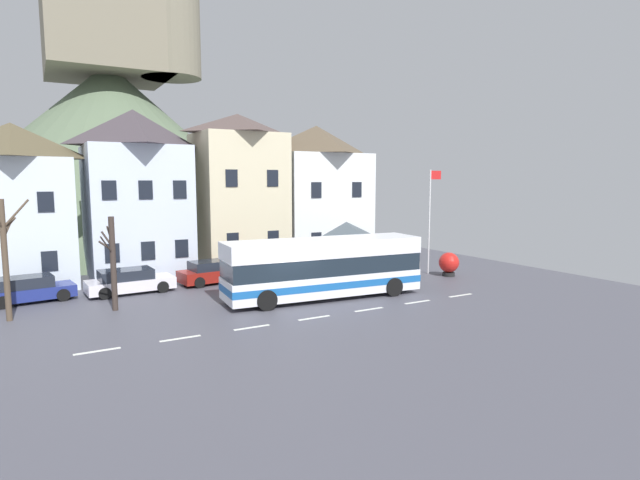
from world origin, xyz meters
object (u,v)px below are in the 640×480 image
object	(u,v)px
townhouse_03	(316,194)
parked_car_02	(378,257)
transit_bus	(324,268)
bare_tree_01	(5,256)
townhouse_00	(16,206)
pedestrian_03	(417,270)
bus_shelter	(346,231)
parked_car_00	(129,281)
flagpole	(430,214)
townhouse_01	(136,194)
parked_car_03	(304,263)
public_bench	(312,265)
pedestrian_02	(378,266)
parked_car_01	(30,289)
hilltop_castle	(112,148)
harbour_buoy	(449,263)
parked_car_04	(215,272)
pedestrian_00	(365,267)
pedestrian_01	(404,264)
townhouse_02	(239,192)
bare_tree_00	(113,262)

from	to	relation	value
townhouse_03	parked_car_02	bearing A→B (deg)	-62.11
transit_bus	bare_tree_01	size ratio (longest dim) A/B	1.99
townhouse_00	parked_car_02	world-z (taller)	townhouse_00
pedestrian_03	bus_shelter	bearing A→B (deg)	127.56
parked_car_00	flagpole	size ratio (longest dim) A/B	0.68
townhouse_01	parked_car_03	size ratio (longest dim) A/B	2.74
bare_tree_01	public_bench	bearing A→B (deg)	11.86
townhouse_00	pedestrian_02	bearing A→B (deg)	-24.96
parked_car_01	public_bench	bearing A→B (deg)	-7.51
townhouse_00	parked_car_03	bearing A→B (deg)	-16.01
hilltop_castle	pedestrian_03	bearing A→B (deg)	-68.03
hilltop_castle	harbour_buoy	xyz separation A→B (m)	(15.89, -31.07, -8.47)
parked_car_03	parked_car_04	size ratio (longest dim) A/B	0.85
parked_car_03	bare_tree_01	world-z (taller)	bare_tree_01
townhouse_01	parked_car_02	bearing A→B (deg)	-17.37
parked_car_03	pedestrian_03	bearing A→B (deg)	-54.30
parked_car_04	public_bench	distance (m)	6.74
pedestrian_02	harbour_buoy	distance (m)	4.87
townhouse_03	transit_bus	xyz separation A→B (m)	(-5.94, -11.39, -3.55)
pedestrian_00	pedestrian_03	size ratio (longest dim) A/B	1.07
parked_car_02	transit_bus	bearing A→B (deg)	42.74
parked_car_03	pedestrian_01	world-z (taller)	pedestrian_01
townhouse_02	parked_car_04	distance (m)	7.12
townhouse_00	parked_car_04	world-z (taller)	townhouse_00
parked_car_03	pedestrian_01	bearing A→B (deg)	-43.99
parked_car_03	pedestrian_02	xyz separation A→B (m)	(2.96, -4.29, 0.15)
pedestrian_02	pedestrian_03	distance (m)	2.42
transit_bus	parked_car_00	distance (m)	10.76
townhouse_03	parked_car_03	distance (m)	7.34
bus_shelter	bare_tree_01	bearing A→B (deg)	-176.38
townhouse_01	parked_car_00	xyz separation A→B (m)	(-1.46, -5.38, -4.65)
hilltop_castle	pedestrian_01	bearing A→B (deg)	-66.52
townhouse_03	pedestrian_00	world-z (taller)	townhouse_03
bare_tree_00	harbour_buoy	bearing A→B (deg)	-4.24
parked_car_00	harbour_buoy	xyz separation A→B (m)	(18.74, -5.03, 0.19)
townhouse_02	pedestrian_03	world-z (taller)	townhouse_02
townhouse_01	parked_car_00	world-z (taller)	townhouse_01
parked_car_02	pedestrian_01	distance (m)	4.66
pedestrian_00	harbour_buoy	bearing A→B (deg)	-12.64
harbour_buoy	flagpole	bearing A→B (deg)	108.33
parked_car_04	pedestrian_01	size ratio (longest dim) A/B	3.05
parked_car_00	parked_car_01	size ratio (longest dim) A/B	1.10
bare_tree_01	transit_bus	bearing A→B (deg)	-12.24
parked_car_00	pedestrian_00	world-z (taller)	pedestrian_00
townhouse_01	bare_tree_01	bearing A→B (deg)	-129.24
parked_car_00	pedestrian_02	xyz separation A→B (m)	(14.04, -3.77, 0.19)
townhouse_00	bare_tree_01	bearing A→B (deg)	-91.96
public_bench	bare_tree_00	world-z (taller)	bare_tree_00
bare_tree_01	pedestrian_03	bearing A→B (deg)	-6.63
parked_car_03	public_bench	distance (m)	0.68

